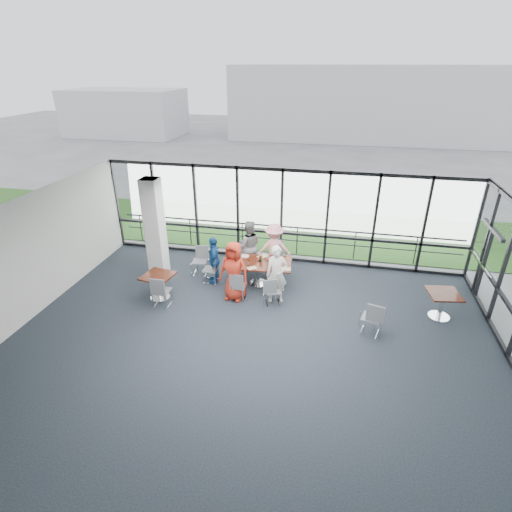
% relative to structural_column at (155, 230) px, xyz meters
% --- Properties ---
extents(floor, '(12.00, 10.00, 0.02)m').
position_rel_structural_column_xyz_m(floor, '(3.60, -3.00, -1.61)').
color(floor, black).
rests_on(floor, ground).
extents(ceiling, '(12.00, 10.00, 0.04)m').
position_rel_structural_column_xyz_m(ceiling, '(3.60, -3.00, 1.60)').
color(ceiling, silver).
rests_on(ceiling, ground).
extents(wall_left, '(0.10, 10.00, 3.20)m').
position_rel_structural_column_xyz_m(wall_left, '(-2.40, -3.00, 0.00)').
color(wall_left, silver).
rests_on(wall_left, ground).
extents(curtain_wall_back, '(12.00, 0.10, 3.20)m').
position_rel_structural_column_xyz_m(curtain_wall_back, '(3.60, 2.00, 0.00)').
color(curtain_wall_back, white).
rests_on(curtain_wall_back, ground).
extents(exit_door, '(0.12, 1.60, 2.10)m').
position_rel_structural_column_xyz_m(exit_door, '(9.60, 0.75, -0.55)').
color(exit_door, black).
rests_on(exit_door, ground).
extents(structural_column, '(0.50, 0.50, 3.20)m').
position_rel_structural_column_xyz_m(structural_column, '(0.00, 0.00, 0.00)').
color(structural_column, white).
rests_on(structural_column, ground).
extents(apron, '(80.00, 70.00, 0.02)m').
position_rel_structural_column_xyz_m(apron, '(3.60, 7.00, -1.62)').
color(apron, slate).
rests_on(apron, ground).
extents(grass_strip, '(80.00, 5.00, 0.01)m').
position_rel_structural_column_xyz_m(grass_strip, '(3.60, 5.00, -1.59)').
color(grass_strip, '#255818').
rests_on(grass_strip, ground).
extents(hangar_main, '(24.00, 10.00, 6.00)m').
position_rel_structural_column_xyz_m(hangar_main, '(7.60, 29.00, 1.40)').
color(hangar_main, silver).
rests_on(hangar_main, ground).
extents(hangar_aux, '(10.00, 6.00, 4.00)m').
position_rel_structural_column_xyz_m(hangar_aux, '(-14.40, 25.00, 0.40)').
color(hangar_aux, silver).
rests_on(hangar_aux, ground).
extents(guard_rail, '(12.00, 0.06, 0.06)m').
position_rel_structural_column_xyz_m(guard_rail, '(3.60, 2.60, -1.10)').
color(guard_rail, '#2D2D33').
rests_on(guard_rail, ground).
extents(main_table, '(2.09, 1.27, 0.75)m').
position_rel_structural_column_xyz_m(main_table, '(3.18, 0.16, -0.97)').
color(main_table, '#371509').
rests_on(main_table, ground).
extents(side_table_left, '(0.95, 0.95, 0.75)m').
position_rel_structural_column_xyz_m(side_table_left, '(0.55, -1.25, -0.97)').
color(side_table_left, '#371509').
rests_on(side_table_left, ground).
extents(side_table_right, '(0.92, 0.92, 0.75)m').
position_rel_structural_column_xyz_m(side_table_right, '(8.34, -0.59, -0.98)').
color(side_table_right, '#371509').
rests_on(side_table_right, ground).
extents(diner_near_left, '(0.95, 0.70, 1.77)m').
position_rel_structural_column_xyz_m(diner_near_left, '(2.69, -0.81, -0.71)').
color(diner_near_left, red).
rests_on(diner_near_left, ground).
extents(diner_near_right, '(0.72, 0.61, 1.70)m').
position_rel_structural_column_xyz_m(diner_near_right, '(3.89, -0.67, -0.75)').
color(diner_near_right, silver).
rests_on(diner_near_right, ground).
extents(diner_far_left, '(0.94, 0.72, 1.72)m').
position_rel_structural_column_xyz_m(diner_far_left, '(2.69, 1.02, -0.74)').
color(diner_far_left, slate).
rests_on(diner_far_left, ground).
extents(diner_far_right, '(1.19, 0.78, 1.70)m').
position_rel_structural_column_xyz_m(diner_far_right, '(3.53, 0.98, -0.75)').
color(diner_far_right, pink).
rests_on(diner_far_right, ground).
extents(diner_end, '(0.70, 0.98, 1.50)m').
position_rel_structural_column_xyz_m(diner_end, '(1.83, 0.04, -0.85)').
color(diner_end, navy).
rests_on(diner_end, ground).
extents(chair_main_nl, '(0.42, 0.42, 0.86)m').
position_rel_structural_column_xyz_m(chair_main_nl, '(2.80, -0.81, -1.17)').
color(chair_main_nl, slate).
rests_on(chair_main_nl, ground).
extents(chair_main_nr, '(0.52, 0.52, 0.84)m').
position_rel_structural_column_xyz_m(chair_main_nr, '(3.83, -0.87, -1.18)').
color(chair_main_nr, slate).
rests_on(chair_main_nr, ground).
extents(chair_main_fl, '(0.45, 0.45, 0.87)m').
position_rel_structural_column_xyz_m(chair_main_fl, '(2.50, 1.13, -1.16)').
color(chair_main_fl, slate).
rests_on(chair_main_fl, ground).
extents(chair_main_fr, '(0.55, 0.55, 0.98)m').
position_rel_structural_column_xyz_m(chair_main_fr, '(3.60, 1.15, -1.11)').
color(chair_main_fr, slate).
rests_on(chair_main_fr, ground).
extents(chair_main_end, '(0.43, 0.43, 0.86)m').
position_rel_structural_column_xyz_m(chair_main_end, '(1.71, -0.02, -1.17)').
color(chair_main_end, slate).
rests_on(chair_main_end, ground).
extents(chair_spare_la, '(0.45, 0.45, 0.92)m').
position_rel_structural_column_xyz_m(chair_spare_la, '(0.79, -1.59, -1.14)').
color(chair_spare_la, slate).
rests_on(chair_spare_la, ground).
extents(chair_spare_lb, '(0.50, 0.50, 0.90)m').
position_rel_structural_column_xyz_m(chair_spare_lb, '(1.22, 0.40, -1.15)').
color(chair_spare_lb, slate).
rests_on(chair_spare_lb, ground).
extents(chair_spare_r, '(0.55, 0.55, 0.92)m').
position_rel_structural_column_xyz_m(chair_spare_r, '(6.47, -1.72, -1.14)').
color(chair_spare_r, slate).
rests_on(chair_spare_r, ground).
extents(plate_nl, '(0.28, 0.28, 0.01)m').
position_rel_structural_column_xyz_m(plate_nl, '(2.68, -0.27, -0.84)').
color(plate_nl, white).
rests_on(plate_nl, main_table).
extents(plate_nr, '(0.28, 0.28, 0.01)m').
position_rel_structural_column_xyz_m(plate_nr, '(3.81, -0.11, -0.84)').
color(plate_nr, white).
rests_on(plate_nr, main_table).
extents(plate_fl, '(0.24, 0.24, 0.01)m').
position_rel_structural_column_xyz_m(plate_fl, '(2.71, 0.47, -0.84)').
color(plate_fl, white).
rests_on(plate_fl, main_table).
extents(plate_fr, '(0.29, 0.29, 0.01)m').
position_rel_structural_column_xyz_m(plate_fr, '(3.66, 0.53, -0.84)').
color(plate_fr, white).
rests_on(plate_fr, main_table).
extents(plate_end, '(0.28, 0.28, 0.01)m').
position_rel_structural_column_xyz_m(plate_end, '(2.39, 0.04, -0.84)').
color(plate_end, white).
rests_on(plate_end, main_table).
extents(tumbler_a, '(0.07, 0.07, 0.14)m').
position_rel_structural_column_xyz_m(tumbler_a, '(2.94, -0.10, -0.78)').
color(tumbler_a, white).
rests_on(tumbler_a, main_table).
extents(tumbler_b, '(0.07, 0.07, 0.14)m').
position_rel_structural_column_xyz_m(tumbler_b, '(3.51, 0.03, -0.78)').
color(tumbler_b, white).
rests_on(tumbler_b, main_table).
extents(tumbler_c, '(0.07, 0.07, 0.13)m').
position_rel_structural_column_xyz_m(tumbler_c, '(3.21, 0.46, -0.78)').
color(tumbler_c, white).
rests_on(tumbler_c, main_table).
extents(tumbler_d, '(0.07, 0.07, 0.15)m').
position_rel_structural_column_xyz_m(tumbler_d, '(2.50, -0.09, -0.78)').
color(tumbler_d, white).
rests_on(tumbler_d, main_table).
extents(menu_a, '(0.33, 0.32, 0.00)m').
position_rel_structural_column_xyz_m(menu_a, '(3.09, -0.26, -0.85)').
color(menu_a, beige).
rests_on(menu_a, main_table).
extents(menu_b, '(0.29, 0.22, 0.00)m').
position_rel_structural_column_xyz_m(menu_b, '(4.08, -0.11, -0.85)').
color(menu_b, beige).
rests_on(menu_b, main_table).
extents(menu_c, '(0.38, 0.40, 0.00)m').
position_rel_structural_column_xyz_m(menu_c, '(3.24, 0.58, -0.85)').
color(menu_c, beige).
rests_on(menu_c, main_table).
extents(condiment_caddy, '(0.10, 0.07, 0.04)m').
position_rel_structural_column_xyz_m(condiment_caddy, '(3.23, 0.22, -0.83)').
color(condiment_caddy, black).
rests_on(condiment_caddy, main_table).
extents(ketchup_bottle, '(0.06, 0.06, 0.18)m').
position_rel_structural_column_xyz_m(ketchup_bottle, '(3.23, 0.24, -0.76)').
color(ketchup_bottle, '#9E0900').
rests_on(ketchup_bottle, main_table).
extents(green_bottle, '(0.05, 0.05, 0.20)m').
position_rel_structural_column_xyz_m(green_bottle, '(3.28, 0.22, -0.75)').
color(green_bottle, '#207F3E').
rests_on(green_bottle, main_table).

